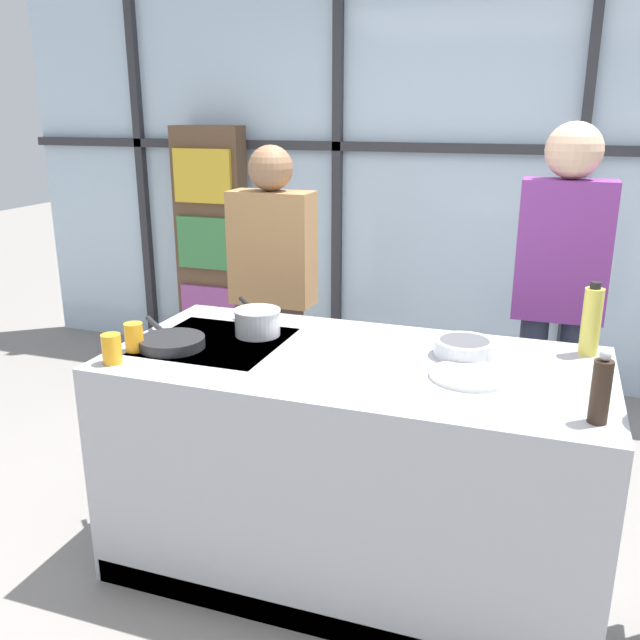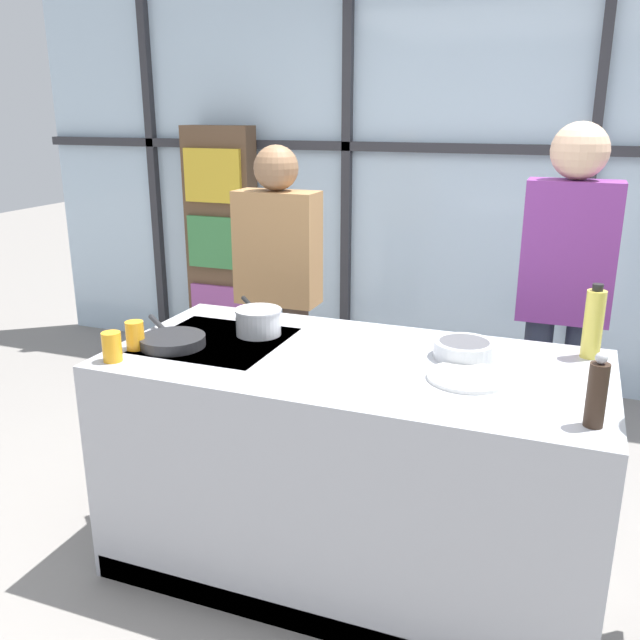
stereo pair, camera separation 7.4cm
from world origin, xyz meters
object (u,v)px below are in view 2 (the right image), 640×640
Objects in this scene: white_plate at (467,377)px; oil_bottle at (593,323)px; spectator_center_left at (565,289)px; pepper_grinder at (597,393)px; frying_pan at (172,340)px; juice_glass_far at (135,335)px; mixing_bowl at (464,349)px; spectator_far_left at (278,282)px; juice_glass_near at (112,347)px; saucepan at (258,321)px.

oil_bottle is (0.39, 0.38, 0.12)m from white_plate.
spectator_center_left reaches higher than pepper_grinder.
juice_glass_far is (-0.11, -0.08, 0.03)m from frying_pan.
frying_pan is 1.37× the size of oil_bottle.
pepper_grinder is 2.07× the size of juice_glass_far.
juice_glass_far is (-1.63, -0.53, -0.08)m from oil_bottle.
frying_pan is 1.12m from mixing_bowl.
spectator_far_left reaches higher than juice_glass_near.
mixing_bowl is 0.63m from pepper_grinder.
juice_glass_near is at bearing -178.06° from pepper_grinder.
pepper_grinder is at bearing -89.06° from oil_bottle.
saucepan is at bearing 52.31° from juice_glass_near.
juice_glass_far is (-0.36, -0.33, -0.00)m from saucepan.
spectator_far_left reaches higher than juice_glass_far.
juice_glass_near reaches higher than mixing_bowl.
juice_glass_far is at bearing -162.06° from oil_bottle.
oil_bottle is at bearing 17.94° from juice_glass_far.
juice_glass_far is at bearing -173.33° from white_plate.
pepper_grinder is 1.64m from juice_glass_near.
juice_glass_near is at bearing -116.22° from frying_pan.
saucepan is at bearing 162.06° from pepper_grinder.
saucepan is 2.70× the size of juice_glass_far.
juice_glass_near is 1.00× the size of juice_glass_far.
spectator_center_left is at bearing 35.31° from juice_glass_far.
mixing_bowl is 1.29m from juice_glass_near.
pepper_grinder is at bearing 1.94° from juice_glass_near.
juice_glass_far is (0.00, 0.14, 0.00)m from juice_glass_near.
pepper_grinder is at bearing 142.81° from spectator_far_left.
juice_glass_near is at bearing -127.69° from saucepan.
mixing_bowl is at bearing 1.80° from saucepan.
spectator_center_left is at bearing 96.21° from pepper_grinder.
spectator_center_left is 0.97m from white_plate.
mixing_bowl is at bearing 65.85° from spectator_center_left.
frying_pan is 1.13m from white_plate.
mixing_bowl is (-0.05, 0.21, 0.03)m from white_plate.
juice_glass_near is at bearing 84.54° from spectator_far_left.
oil_bottle is at bearing 102.00° from spectator_center_left.
spectator_far_left is 1.61m from oil_bottle.
oil_bottle is at bearing 8.89° from saucepan.
white_plate is (0.88, -0.18, -0.05)m from saucepan.
juice_glass_far is (-1.64, 0.08, -0.05)m from pepper_grinder.
spectator_center_left is (1.40, -0.00, 0.09)m from spectator_far_left.
frying_pan is (-1.41, -0.99, -0.09)m from spectator_center_left.
juice_glass_near reaches higher than white_plate.
juice_glass_near is (-1.52, -1.21, -0.06)m from spectator_center_left.
juice_glass_far is at bearing -163.40° from mixing_bowl.
spectator_center_left is 7.59× the size of pepper_grinder.
spectator_far_left is at bearing 108.37° from saucepan.
spectator_center_left reaches higher than juice_glass_near.
frying_pan is at bearing -165.86° from mixing_bowl.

